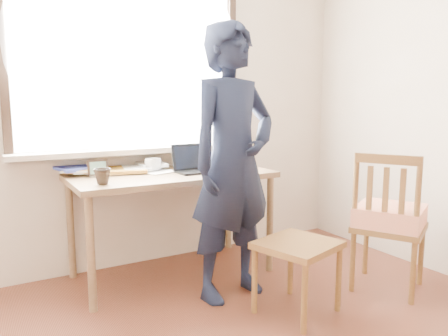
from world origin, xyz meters
TOP-DOWN VIEW (x-y plane):
  - room_shell at (-0.02, 0.20)m, footprint 3.52×4.02m
  - desk at (-0.03, 1.63)m, footprint 1.46×0.73m
  - laptop at (0.14, 1.59)m, footprint 0.30×0.25m
  - mug_white at (-0.12, 1.77)m, footprint 0.14×0.14m
  - mug_dark at (-0.59, 1.43)m, footprint 0.15×0.15m
  - mouse at (0.39, 1.53)m, footprint 0.10×0.07m
  - desk_clutter at (-0.45, 1.81)m, footprint 0.80×0.56m
  - book_a at (-0.46, 1.89)m, footprint 0.31×0.34m
  - book_b at (0.41, 1.85)m, footprint 0.21×0.28m
  - picture_frame at (-0.55, 1.73)m, footprint 0.14×0.02m
  - work_chair at (0.39, 0.68)m, footprint 0.54×0.53m
  - side_chair at (1.16, 0.64)m, footprint 0.59×0.60m
  - person at (0.18, 1.10)m, footprint 0.72×0.53m

SIDE VIEW (x-z plane):
  - work_chair at x=0.39m, z-range 0.16..0.61m
  - side_chair at x=1.16m, z-range 0.02..0.99m
  - desk at x=-0.03m, z-range 0.31..1.09m
  - book_b at x=0.41m, z-range 0.78..0.80m
  - book_a at x=-0.46m, z-range 0.78..0.81m
  - mouse at x=0.39m, z-range 0.78..0.82m
  - desk_clutter at x=-0.45m, z-range 0.78..0.83m
  - mug_white at x=-0.12m, z-range 0.78..0.88m
  - laptop at x=0.14m, z-range 0.73..0.93m
  - mug_dark at x=-0.59m, z-range 0.78..0.88m
  - picture_frame at x=-0.55m, z-range 0.78..0.89m
  - person at x=0.18m, z-range 0.00..1.81m
  - room_shell at x=-0.02m, z-range 0.33..2.94m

